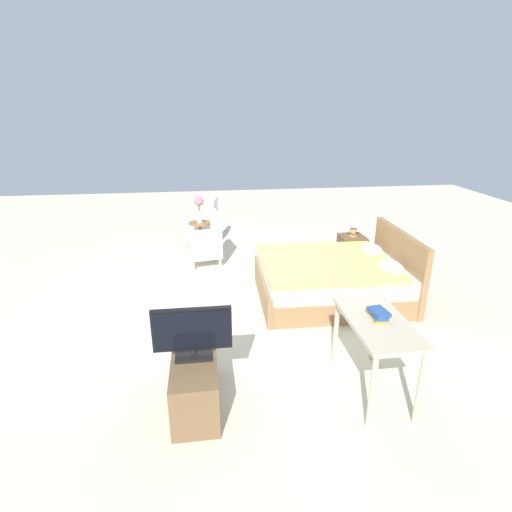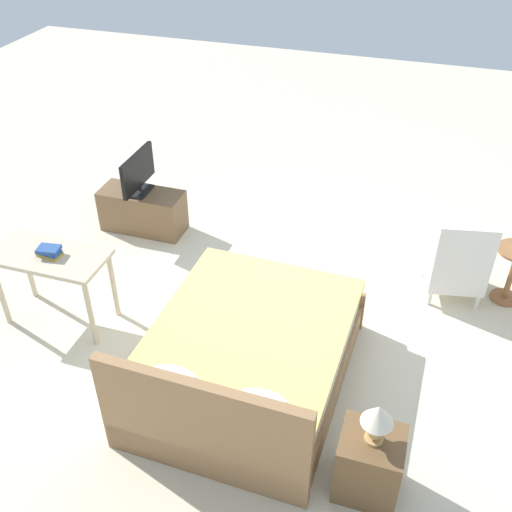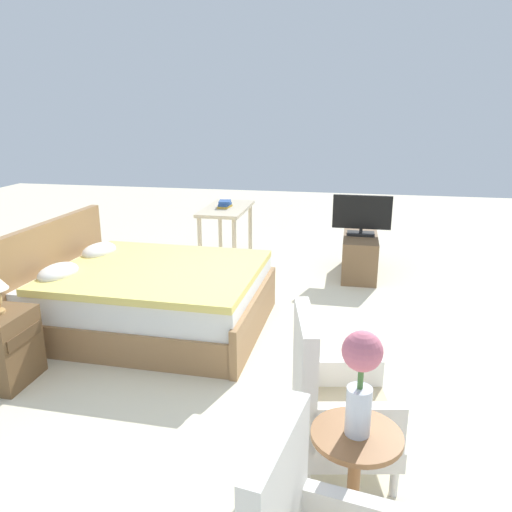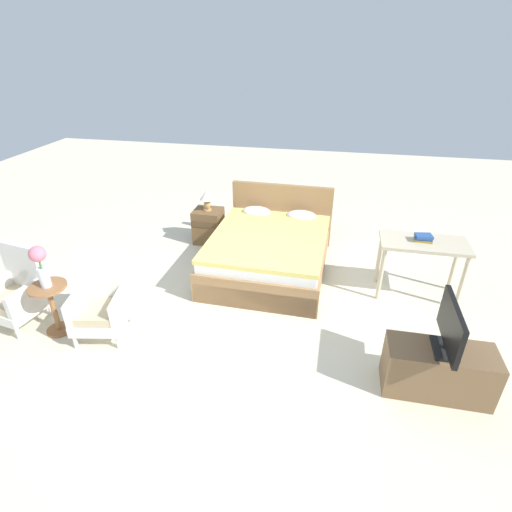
% 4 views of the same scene
% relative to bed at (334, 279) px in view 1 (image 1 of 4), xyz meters
% --- Properties ---
extents(ground_plane, '(16.00, 16.00, 0.00)m').
position_rel_bed_xyz_m(ground_plane, '(-0.07, -1.03, -0.30)').
color(ground_plane, beige).
extents(bed, '(1.63, 2.04, 0.96)m').
position_rel_bed_xyz_m(bed, '(0.00, 0.00, 0.00)').
color(bed, '#997047').
rests_on(bed, ground_plane).
extents(armchair_by_window_left, '(0.62, 0.62, 0.92)m').
position_rel_bed_xyz_m(armchair_by_window_left, '(-2.63, -1.75, 0.08)').
color(armchair_by_window_left, white).
rests_on(armchair_by_window_left, ground_plane).
extents(armchair_by_window_right, '(0.63, 0.63, 0.92)m').
position_rel_bed_xyz_m(armchair_by_window_right, '(-1.58, -1.75, 0.08)').
color(armchair_by_window_right, white).
rests_on(armchair_by_window_right, ground_plane).
extents(side_table, '(0.40, 0.40, 0.60)m').
position_rel_bed_xyz_m(side_table, '(-2.11, -1.86, 0.08)').
color(side_table, '#936038').
rests_on(side_table, ground_plane).
extents(flower_vase, '(0.17, 0.17, 0.48)m').
position_rel_bed_xyz_m(flower_vase, '(-2.11, -1.86, 0.60)').
color(flower_vase, silver).
rests_on(flower_vase, side_table).
extents(nightstand, '(0.44, 0.41, 0.54)m').
position_rel_bed_xyz_m(nightstand, '(-1.12, 0.67, -0.03)').
color(nightstand, brown).
rests_on(nightstand, ground_plane).
extents(table_lamp, '(0.22, 0.22, 0.33)m').
position_rel_bed_xyz_m(table_lamp, '(-1.12, 0.67, 0.46)').
color(table_lamp, tan).
rests_on(table_lamp, nightstand).
extents(tv_stand, '(0.96, 0.40, 0.49)m').
position_rel_bed_xyz_m(tv_stand, '(1.91, -1.92, -0.05)').
color(tv_stand, brown).
rests_on(tv_stand, ground_plane).
extents(tv_flatscreen, '(0.20, 0.69, 0.48)m').
position_rel_bed_xyz_m(tv_flatscreen, '(1.91, -1.92, 0.44)').
color(tv_flatscreen, black).
rests_on(tv_flatscreen, tv_stand).
extents(vanity_desk, '(1.04, 0.52, 0.76)m').
position_rel_bed_xyz_m(vanity_desk, '(1.95, -0.26, 0.34)').
color(vanity_desk, beige).
rests_on(vanity_desk, ground_plane).
extents(book_stack, '(0.23, 0.16, 0.09)m').
position_rel_bed_xyz_m(book_stack, '(1.93, -0.25, 0.50)').
color(book_stack, '#B79333').
rests_on(book_stack, vanity_desk).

